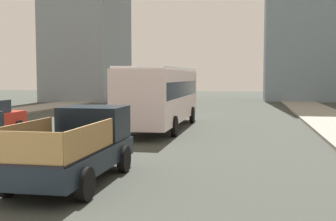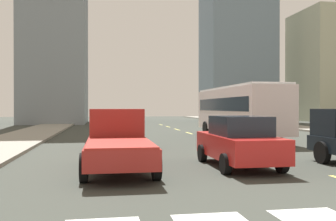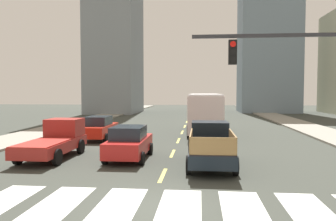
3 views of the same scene
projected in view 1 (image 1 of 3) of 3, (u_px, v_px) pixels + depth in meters
name	position (u px, v px, depth m)	size (l,w,h in m)	color
lane_dash_1	(54.00, 159.00, 15.31)	(0.16, 2.40, 0.01)	#DACE55
lane_dash_2	(102.00, 139.00, 20.20)	(0.16, 2.40, 0.01)	#DACE55
lane_dash_3	(131.00, 127.00, 25.10)	(0.16, 2.40, 0.01)	#DACE55
lane_dash_4	(151.00, 118.00, 30.00)	(0.16, 2.40, 0.01)	#DACE55
lane_dash_5	(165.00, 112.00, 34.89)	(0.16, 2.40, 0.01)	#DACE55
lane_dash_6	(176.00, 108.00, 39.79)	(0.16, 2.40, 0.01)	#DACE55
lane_dash_7	(184.00, 105.00, 44.69)	(0.16, 2.40, 0.01)	#DACE55
pickup_stakebed	(78.00, 146.00, 12.17)	(2.18, 5.20, 1.96)	black
city_bus	(161.00, 93.00, 23.89)	(2.72, 10.80, 3.32)	silver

